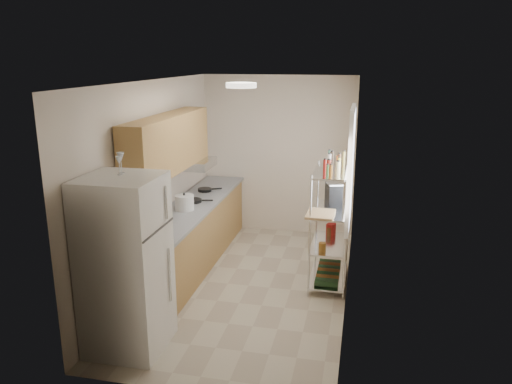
% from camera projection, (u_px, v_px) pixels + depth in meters
% --- Properties ---
extents(room, '(2.52, 4.42, 2.62)m').
position_uv_depth(room, '(248.00, 189.00, 6.14)').
color(room, '#BAAF97').
rests_on(room, ground).
extents(counter_run, '(0.63, 3.51, 0.90)m').
position_uv_depth(counter_run, '(191.00, 236.00, 6.96)').
color(counter_run, '#A37D45').
rests_on(counter_run, ground).
extents(upper_cabinets, '(0.33, 2.20, 0.72)m').
position_uv_depth(upper_cabinets, '(168.00, 144.00, 6.31)').
color(upper_cabinets, '#A37D45').
rests_on(upper_cabinets, room).
extents(range_hood, '(0.50, 0.60, 0.12)m').
position_uv_depth(range_hood, '(194.00, 163.00, 7.17)').
color(range_hood, '#B7BABC').
rests_on(range_hood, room).
extents(window, '(0.06, 1.00, 1.46)m').
position_uv_depth(window, '(351.00, 168.00, 6.15)').
color(window, white).
rests_on(window, room).
extents(bakers_rack, '(0.45, 0.90, 1.73)m').
position_uv_depth(bakers_rack, '(331.00, 202.00, 6.26)').
color(bakers_rack, silver).
rests_on(bakers_rack, ground).
extents(ceiling_dome, '(0.34, 0.34, 0.05)m').
position_uv_depth(ceiling_dome, '(241.00, 85.00, 5.52)').
color(ceiling_dome, white).
rests_on(ceiling_dome, room).
extents(refrigerator, '(0.74, 0.74, 1.79)m').
position_uv_depth(refrigerator, '(125.00, 265.00, 4.92)').
color(refrigerator, silver).
rests_on(refrigerator, ground).
extents(wine_glass_a, '(0.07, 0.07, 0.21)m').
position_uv_depth(wine_glass_a, '(121.00, 163.00, 4.79)').
color(wine_glass_a, silver).
rests_on(wine_glass_a, refrigerator).
extents(wine_glass_b, '(0.06, 0.06, 0.18)m').
position_uv_depth(wine_glass_b, '(119.00, 166.00, 4.72)').
color(wine_glass_b, silver).
rests_on(wine_glass_b, refrigerator).
extents(rice_cooker, '(0.25, 0.25, 0.20)m').
position_uv_depth(rice_cooker, '(184.00, 203.00, 6.62)').
color(rice_cooker, silver).
rests_on(rice_cooker, counter_run).
extents(frying_pan_large, '(0.28, 0.28, 0.04)m').
position_uv_depth(frying_pan_large, '(193.00, 201.00, 7.00)').
color(frying_pan_large, black).
rests_on(frying_pan_large, counter_run).
extents(frying_pan_small, '(0.28, 0.28, 0.04)m').
position_uv_depth(frying_pan_small, '(205.00, 190.00, 7.57)').
color(frying_pan_small, black).
rests_on(frying_pan_small, counter_run).
extents(cutting_board, '(0.34, 0.44, 0.03)m').
position_uv_depth(cutting_board, '(321.00, 214.00, 6.06)').
color(cutting_board, tan).
rests_on(cutting_board, bakers_rack).
extents(espresso_machine, '(0.25, 0.31, 0.31)m').
position_uv_depth(espresso_machine, '(334.00, 194.00, 6.42)').
color(espresso_machine, black).
rests_on(espresso_machine, bakers_rack).
extents(storage_bag, '(0.13, 0.15, 0.15)m').
position_uv_depth(storage_bag, '(331.00, 229.00, 6.70)').
color(storage_bag, maroon).
rests_on(storage_bag, bakers_rack).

